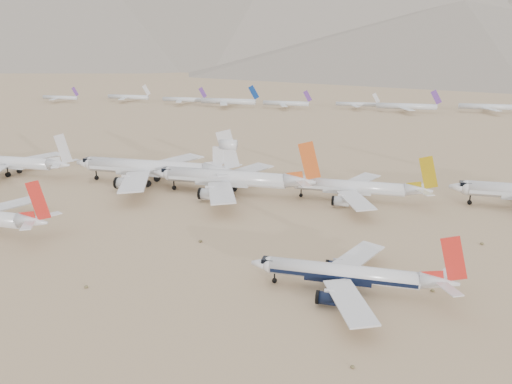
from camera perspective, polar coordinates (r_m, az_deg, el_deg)
ground at (r=107.34m, az=6.32°, el=-10.08°), size 7000.00×7000.00×0.00m
main_airliner at (r=102.45m, az=10.87°, el=-9.24°), size 39.75×38.83×14.03m
row2_gold_tail at (r=161.02m, az=11.42°, el=0.49°), size 45.02×44.03×16.03m
row2_orange_tail at (r=165.05m, az=-2.66°, el=1.53°), size 54.06×52.88×19.28m
row2_white_trijet at (r=180.39m, az=-11.39°, el=2.73°), size 59.32×57.97×21.02m
row2_white_twin at (r=211.33m, az=-25.95°, el=3.01°), size 47.85×46.82×17.10m
distant_storage_row at (r=397.72m, az=15.46°, el=9.55°), size 569.41×58.52×15.58m
desert_scrub at (r=84.92m, az=0.30°, el=-17.50°), size 261.14×121.67×0.63m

